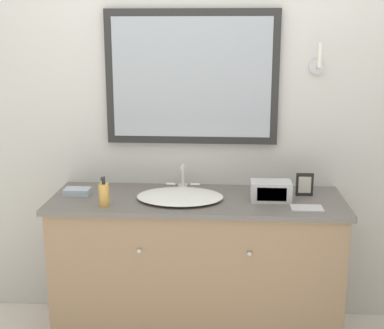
# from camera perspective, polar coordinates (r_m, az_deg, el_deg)

# --- Properties ---
(wall_back) EXTENTS (8.00, 0.18, 2.55)m
(wall_back) POSITION_cam_1_polar(r_m,az_deg,el_deg) (3.32, 0.84, 4.85)
(wall_back) COLOR silver
(wall_back) RESTS_ON ground_plane
(vanity_counter) EXTENTS (1.70, 0.59, 0.87)m
(vanity_counter) POSITION_cam_1_polar(r_m,az_deg,el_deg) (3.25, 0.52, -10.92)
(vanity_counter) COLOR #937556
(vanity_counter) RESTS_ON ground_plane
(sink_basin) EXTENTS (0.50, 0.43, 0.16)m
(sink_basin) POSITION_cam_1_polar(r_m,az_deg,el_deg) (3.08, -1.28, -3.36)
(sink_basin) COLOR white
(sink_basin) RESTS_ON vanity_counter
(soap_bottle) EXTENTS (0.06, 0.06, 0.17)m
(soap_bottle) POSITION_cam_1_polar(r_m,az_deg,el_deg) (2.98, -9.37, -3.15)
(soap_bottle) COLOR gold
(soap_bottle) RESTS_ON vanity_counter
(appliance_box) EXTENTS (0.23, 0.14, 0.11)m
(appliance_box) POSITION_cam_1_polar(r_m,az_deg,el_deg) (3.07, 8.41, -2.82)
(appliance_box) COLOR #BCBCC1
(appliance_box) RESTS_ON vanity_counter
(picture_frame) EXTENTS (0.10, 0.01, 0.14)m
(picture_frame) POSITION_cam_1_polar(r_m,az_deg,el_deg) (3.19, 11.92, -2.11)
(picture_frame) COLOR black
(picture_frame) RESTS_ON vanity_counter
(hand_towel_near_sink) EXTENTS (0.15, 0.10, 0.04)m
(hand_towel_near_sink) POSITION_cam_1_polar(r_m,az_deg,el_deg) (3.23, -12.14, -2.84)
(hand_towel_near_sink) COLOR #A8B7C6
(hand_towel_near_sink) RESTS_ON vanity_counter
(metal_tray) EXTENTS (0.17, 0.11, 0.01)m
(metal_tray) POSITION_cam_1_polar(r_m,az_deg,el_deg) (2.97, 12.15, -4.59)
(metal_tray) COLOR silver
(metal_tray) RESTS_ON vanity_counter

